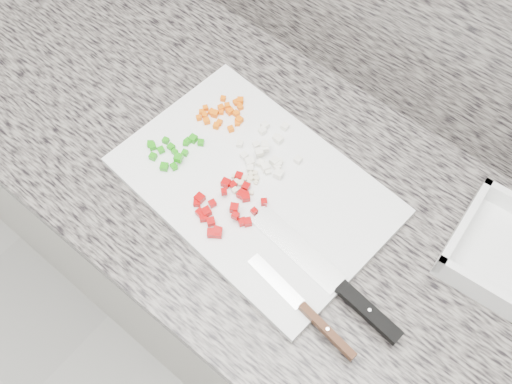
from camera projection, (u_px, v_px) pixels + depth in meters
cabinet at (279, 282)px, 1.46m from camera, size 3.92×0.62×0.86m
countertop at (287, 199)px, 1.07m from camera, size 3.96×0.64×0.04m
cutting_board at (254, 186)px, 1.05m from camera, size 0.52×0.37×0.02m
carrot_pile at (224, 113)px, 1.11m from camera, size 0.09×0.10×0.02m
onion_pile at (267, 154)px, 1.06m from camera, size 0.12×0.13×0.02m
green_pepper_pile at (173, 151)px, 1.07m from camera, size 0.09×0.10×0.02m
red_pepper_pile at (225, 208)px, 1.01m from camera, size 0.11×0.14×0.03m
garlic_pile at (245, 180)px, 1.04m from camera, size 0.06×0.06×0.01m
chef_knife at (343, 289)px, 0.94m from camera, size 0.32×0.07×0.02m
paring_knife at (314, 318)px, 0.91m from camera, size 0.23×0.05×0.02m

